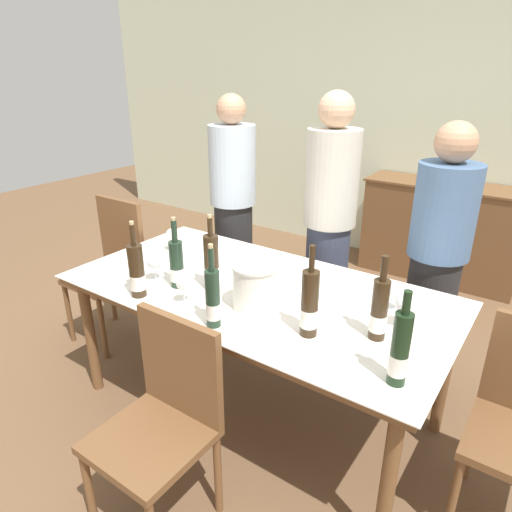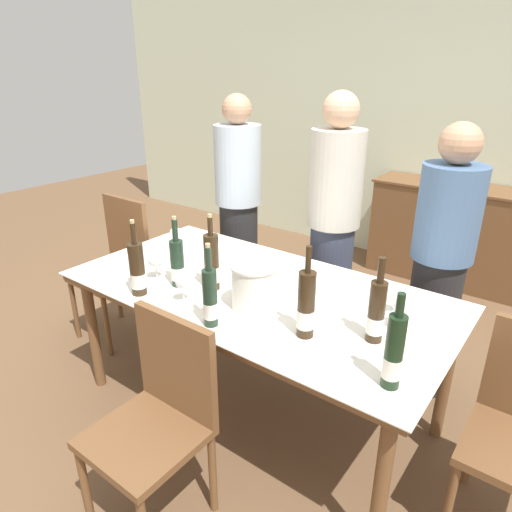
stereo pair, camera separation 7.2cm
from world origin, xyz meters
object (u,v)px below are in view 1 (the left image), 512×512
sideboard_cabinet (441,231)px  wine_bottle_5 (212,264)px  wine_glass_5 (405,304)px  person_guest_right (436,265)px  person_guest_left (329,229)px  person_host (233,212)px  wine_bottle_1 (379,311)px  wine_bottle_4 (310,305)px  wine_glass_2 (397,294)px  chair_left_end (113,262)px  chair_near_front (164,412)px  dining_table (256,299)px  wine_bottle_2 (213,299)px  ice_bucket (255,285)px  wine_glass_4 (183,284)px  wine_glass_1 (248,255)px  wine_bottle_6 (400,351)px  wine_bottle_0 (177,265)px  wine_bottle_3 (137,272)px  wine_glass_3 (172,235)px  wine_glass_0 (154,262)px

sideboard_cabinet → wine_bottle_5: size_ratio=3.47×
wine_glass_5 → person_guest_right: 0.72m
person_guest_left → person_host: bearing=-179.9°
wine_bottle_1 → wine_bottle_4: (-0.25, -0.14, 0.01)m
wine_bottle_1 → wine_glass_5: (0.06, 0.15, -0.02)m
wine_glass_2 → chair_left_end: size_ratio=0.13×
chair_left_end → person_guest_right: bearing=19.1°
wine_glass_5 → chair_near_front: wine_glass_5 is taller
dining_table → wine_bottle_2: (0.05, -0.40, 0.19)m
person_guest_right → ice_bucket: bearing=-121.6°
wine_glass_4 → person_guest_left: person_guest_left is taller
sideboard_cabinet → wine_glass_5: wine_glass_5 is taller
wine_glass_5 → person_guest_left: (-0.73, 0.75, -0.02)m
wine_glass_1 → chair_near_front: bearing=-75.8°
wine_glass_5 → person_host: bearing=153.7°
chair_left_end → wine_bottle_6: bearing=-11.2°
wine_glass_4 → wine_glass_5: (0.93, 0.39, 0.01)m
wine_glass_2 → chair_near_front: bearing=-122.9°
wine_bottle_5 → wine_bottle_0: bearing=-155.2°
ice_bucket → wine_glass_5: ice_bucket is taller
wine_glass_2 → chair_left_end: 1.97m
wine_glass_2 → wine_bottle_1: bearing=-86.8°
sideboard_cabinet → wine_bottle_3: size_ratio=3.56×
ice_bucket → wine_glass_5: bearing=20.2°
wine_bottle_6 → wine_glass_3: bearing=163.6°
wine_bottle_5 → wine_glass_1: size_ratio=2.83×
sideboard_cabinet → person_host: size_ratio=0.83×
ice_bucket → wine_glass_0: size_ratio=1.46×
wine_glass_0 → person_host: (-0.28, 1.04, -0.04)m
wine_glass_5 → chair_near_front: bearing=-130.0°
dining_table → wine_bottle_4: (0.43, -0.23, 0.20)m
wine_bottle_2 → person_guest_right: person_guest_right is taller
person_host → dining_table: bearing=-46.4°
sideboard_cabinet → wine_bottle_5: 2.64m
wine_bottle_2 → chair_left_end: wine_bottle_2 is taller
wine_bottle_5 → wine_glass_4: (-0.01, -0.19, -0.04)m
wine_bottle_5 → person_host: size_ratio=0.24×
wine_glass_0 → chair_near_front: (0.56, -0.51, -0.34)m
wine_bottle_0 → wine_glass_4: 0.19m
wine_bottle_6 → person_guest_left: 1.42m
chair_near_front → sideboard_cabinet: bearing=84.9°
wine_glass_5 → sideboard_cabinet: bearing=99.4°
wine_bottle_6 → wine_glass_5: wine_bottle_6 is taller
wine_bottle_0 → wine_bottle_3: (-0.09, -0.19, 0.01)m
wine_glass_2 → wine_glass_5: bearing=-59.8°
dining_table → wine_glass_5: (0.73, 0.07, 0.17)m
dining_table → person_host: 1.13m
sideboard_cabinet → wine_bottle_2: 2.87m
wine_bottle_3 → person_host: bearing=105.7°
wine_bottle_0 → wine_bottle_6: bearing=-5.7°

